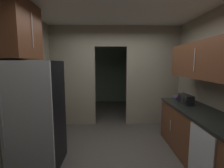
{
  "coord_description": "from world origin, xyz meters",
  "views": [
    {
      "loc": [
        -0.16,
        -2.72,
        1.69
      ],
      "look_at": [
        -0.09,
        0.99,
        1.22
      ],
      "focal_mm": 25.83,
      "sensor_mm": 36.0,
      "label": 1
    }
  ],
  "objects_px": {
    "refrigerator": "(37,115)",
    "boombox": "(186,99)",
    "book_stack": "(177,98)",
    "dishwasher": "(200,159)"
  },
  "relations": [
    {
      "from": "boombox",
      "to": "dishwasher",
      "type": "bearing_deg",
      "value": -105.08
    },
    {
      "from": "boombox",
      "to": "book_stack",
      "type": "relative_size",
      "value": 2.56
    },
    {
      "from": "dishwasher",
      "to": "boombox",
      "type": "relative_size",
      "value": 2.18
    },
    {
      "from": "dishwasher",
      "to": "book_stack",
      "type": "xyz_separation_m",
      "value": [
        0.3,
        1.52,
        0.51
      ]
    },
    {
      "from": "refrigerator",
      "to": "boombox",
      "type": "relative_size",
      "value": 4.52
    },
    {
      "from": "dishwasher",
      "to": "boombox",
      "type": "distance_m",
      "value": 1.28
    },
    {
      "from": "dishwasher",
      "to": "boombox",
      "type": "height_order",
      "value": "boombox"
    },
    {
      "from": "refrigerator",
      "to": "boombox",
      "type": "bearing_deg",
      "value": 11.62
    },
    {
      "from": "refrigerator",
      "to": "book_stack",
      "type": "relative_size",
      "value": 11.56
    },
    {
      "from": "refrigerator",
      "to": "boombox",
      "type": "height_order",
      "value": "refrigerator"
    }
  ]
}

